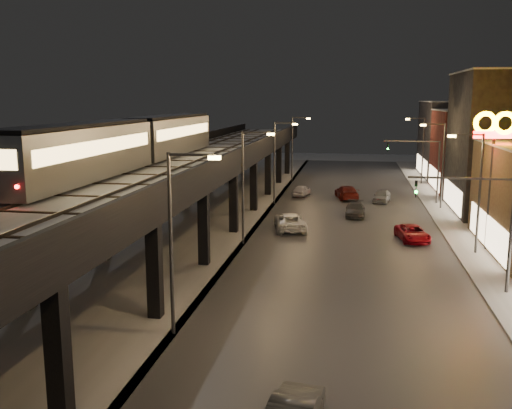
{
  "coord_description": "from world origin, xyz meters",
  "views": [
    {
      "loc": [
        7.79,
        -12.39,
        11.43
      ],
      "look_at": [
        1.93,
        21.81,
        5.0
      ],
      "focal_mm": 40.0,
      "sensor_mm": 36.0,
      "label": 1
    }
  ],
  "objects_px": {
    "car_mid_silver": "(290,222)",
    "car_onc_red": "(382,196)",
    "subway_train": "(135,141)",
    "car_far_white": "(302,191)",
    "car_onc_white": "(355,210)",
    "car_onc_dark": "(413,234)",
    "car_mid_dark": "(347,193)"
  },
  "relations": [
    {
      "from": "subway_train",
      "to": "car_mid_dark",
      "type": "height_order",
      "value": "subway_train"
    },
    {
      "from": "subway_train",
      "to": "car_far_white",
      "type": "distance_m",
      "value": 29.04
    },
    {
      "from": "car_mid_dark",
      "to": "car_onc_white",
      "type": "relative_size",
      "value": 1.17
    },
    {
      "from": "car_onc_white",
      "to": "car_onc_red",
      "type": "bearing_deg",
      "value": 71.65
    },
    {
      "from": "car_mid_silver",
      "to": "car_mid_dark",
      "type": "height_order",
      "value": "car_mid_dark"
    },
    {
      "from": "subway_train",
      "to": "car_mid_dark",
      "type": "bearing_deg",
      "value": 57.86
    },
    {
      "from": "car_onc_dark",
      "to": "car_onc_white",
      "type": "bearing_deg",
      "value": 106.26
    },
    {
      "from": "subway_train",
      "to": "car_onc_red",
      "type": "relative_size",
      "value": 8.45
    },
    {
      "from": "car_mid_dark",
      "to": "car_far_white",
      "type": "height_order",
      "value": "car_mid_dark"
    },
    {
      "from": "subway_train",
      "to": "car_mid_dark",
      "type": "xyz_separation_m",
      "value": [
        15.65,
        24.91,
        -7.53
      ]
    },
    {
      "from": "car_far_white",
      "to": "car_onc_white",
      "type": "relative_size",
      "value": 0.85
    },
    {
      "from": "subway_train",
      "to": "car_onc_dark",
      "type": "relative_size",
      "value": 7.49
    },
    {
      "from": "car_onc_dark",
      "to": "car_onc_white",
      "type": "height_order",
      "value": "car_onc_white"
    },
    {
      "from": "car_mid_dark",
      "to": "car_onc_red",
      "type": "height_order",
      "value": "car_mid_dark"
    },
    {
      "from": "car_mid_silver",
      "to": "car_far_white",
      "type": "height_order",
      "value": "car_mid_silver"
    },
    {
      "from": "car_mid_silver",
      "to": "car_onc_dark",
      "type": "distance_m",
      "value": 10.55
    },
    {
      "from": "subway_train",
      "to": "car_onc_dark",
      "type": "bearing_deg",
      "value": 15.13
    },
    {
      "from": "car_mid_silver",
      "to": "car_far_white",
      "type": "xyz_separation_m",
      "value": [
        -0.59,
        18.02,
        -0.1
      ]
    },
    {
      "from": "subway_train",
      "to": "car_far_white",
      "type": "height_order",
      "value": "subway_train"
    },
    {
      "from": "subway_train",
      "to": "car_onc_red",
      "type": "height_order",
      "value": "subway_train"
    },
    {
      "from": "car_mid_silver",
      "to": "car_onc_white",
      "type": "distance_m",
      "value": 9.05
    },
    {
      "from": "car_onc_white",
      "to": "car_onc_dark",
      "type": "bearing_deg",
      "value": -62.88
    },
    {
      "from": "car_far_white",
      "to": "car_onc_red",
      "type": "xyz_separation_m",
      "value": [
        9.23,
        -2.55,
        0.03
      ]
    },
    {
      "from": "car_onc_dark",
      "to": "car_onc_white",
      "type": "distance_m",
      "value": 10.38
    },
    {
      "from": "subway_train",
      "to": "car_onc_red",
      "type": "bearing_deg",
      "value": 50.21
    },
    {
      "from": "subway_train",
      "to": "car_onc_white",
      "type": "bearing_deg",
      "value": 42.14
    },
    {
      "from": "car_onc_dark",
      "to": "car_onc_red",
      "type": "xyz_separation_m",
      "value": [
        -1.66,
        17.75,
        0.06
      ]
    },
    {
      "from": "car_mid_silver",
      "to": "car_onc_red",
      "type": "relative_size",
      "value": 1.35
    },
    {
      "from": "car_onc_red",
      "to": "car_far_white",
      "type": "bearing_deg",
      "value": 175.11
    },
    {
      "from": "car_mid_silver",
      "to": "car_onc_red",
      "type": "xyz_separation_m",
      "value": [
        8.64,
        15.47,
        -0.07
      ]
    },
    {
      "from": "car_far_white",
      "to": "car_onc_white",
      "type": "bearing_deg",
      "value": 129.36
    },
    {
      "from": "car_mid_dark",
      "to": "car_far_white",
      "type": "distance_m",
      "value": 5.44
    }
  ]
}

